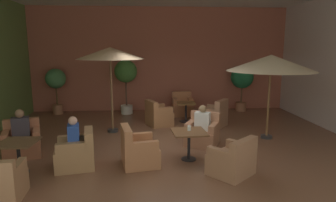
{
  "coord_description": "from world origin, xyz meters",
  "views": [
    {
      "loc": [
        -0.58,
        -7.21,
        2.56
      ],
      "look_at": [
        0.0,
        0.48,
        1.14
      ],
      "focal_mm": 31.57,
      "sensor_mm": 36.0,
      "label": 1
    }
  ],
  "objects_px": {
    "cafe_table_front_left": "(189,137)",
    "patio_umbrella_center_beige": "(110,54)",
    "potted_tree_mid_right": "(126,75)",
    "armchair_front_left_east": "(138,151)",
    "armchair_front_right_east": "(182,106)",
    "armchair_front_right_south": "(158,116)",
    "armchair_mid_center_north": "(77,153)",
    "iced_drink_cup": "(189,128)",
    "armchair_front_right_north": "(214,116)",
    "patron_blue_shirt": "(21,125)",
    "cafe_table_front_right": "(186,108)",
    "patron_by_window": "(74,134)",
    "potted_tree_left_corner": "(56,82)",
    "armchair_front_left_north": "(203,133)",
    "armchair_front_left_south": "(233,161)",
    "patron_with_friend": "(203,119)",
    "potted_tree_mid_left": "(242,80)",
    "armchair_mid_center_east": "(22,142)",
    "patio_umbrella_tall_red": "(271,63)",
    "cafe_table_mid_center": "(18,148)"
  },
  "relations": [
    {
      "from": "cafe_table_front_left",
      "to": "potted_tree_mid_left",
      "type": "height_order",
      "value": "potted_tree_mid_left"
    },
    {
      "from": "armchair_front_left_south",
      "to": "armchair_mid_center_north",
      "type": "xyz_separation_m",
      "value": [
        -3.23,
        0.61,
        0.02
      ]
    },
    {
      "from": "armchair_front_left_south",
      "to": "armchair_mid_center_north",
      "type": "relative_size",
      "value": 1.18
    },
    {
      "from": "cafe_table_front_right",
      "to": "patron_by_window",
      "type": "bearing_deg",
      "value": -127.77
    },
    {
      "from": "armchair_front_right_south",
      "to": "iced_drink_cup",
      "type": "relative_size",
      "value": 8.92
    },
    {
      "from": "cafe_table_mid_center",
      "to": "patio_umbrella_center_beige",
      "type": "bearing_deg",
      "value": 61.59
    },
    {
      "from": "armchair_front_left_east",
      "to": "armchair_front_right_east",
      "type": "xyz_separation_m",
      "value": [
        1.56,
        4.74,
        0.01
      ]
    },
    {
      "from": "armchair_mid_center_east",
      "to": "iced_drink_cup",
      "type": "bearing_deg",
      "value": -7.39
    },
    {
      "from": "armchair_front_right_south",
      "to": "patron_blue_shirt",
      "type": "xyz_separation_m",
      "value": [
        -3.35,
        -2.54,
        0.43
      ]
    },
    {
      "from": "patron_by_window",
      "to": "potted_tree_left_corner",
      "type": "bearing_deg",
      "value": 109.46
    },
    {
      "from": "armchair_front_left_south",
      "to": "armchair_front_right_north",
      "type": "bearing_deg",
      "value": 82.63
    },
    {
      "from": "potted_tree_left_corner",
      "to": "patron_with_friend",
      "type": "bearing_deg",
      "value": -39.47
    },
    {
      "from": "patio_umbrella_tall_red",
      "to": "patron_with_friend",
      "type": "relative_size",
      "value": 3.62
    },
    {
      "from": "patio_umbrella_tall_red",
      "to": "patron_with_friend",
      "type": "xyz_separation_m",
      "value": [
        -1.94,
        -0.44,
        -1.43
      ]
    },
    {
      "from": "cafe_table_front_right",
      "to": "potted_tree_left_corner",
      "type": "height_order",
      "value": "potted_tree_left_corner"
    },
    {
      "from": "armchair_mid_center_east",
      "to": "patio_umbrella_center_beige",
      "type": "relative_size",
      "value": 0.4
    },
    {
      "from": "armchair_front_left_north",
      "to": "armchair_front_right_south",
      "type": "bearing_deg",
      "value": 118.3
    },
    {
      "from": "patron_with_friend",
      "to": "cafe_table_front_left",
      "type": "bearing_deg",
      "value": -116.47
    },
    {
      "from": "cafe_table_front_left",
      "to": "patio_umbrella_center_beige",
      "type": "bearing_deg",
      "value": 129.42
    },
    {
      "from": "armchair_mid_center_east",
      "to": "patio_umbrella_center_beige",
      "type": "distance_m",
      "value": 3.37
    },
    {
      "from": "armchair_front_right_south",
      "to": "armchair_mid_center_north",
      "type": "distance_m",
      "value": 3.86
    },
    {
      "from": "cafe_table_front_right",
      "to": "iced_drink_cup",
      "type": "bearing_deg",
      "value": -96.54
    },
    {
      "from": "potted_tree_left_corner",
      "to": "patron_with_friend",
      "type": "height_order",
      "value": "potted_tree_left_corner"
    },
    {
      "from": "potted_tree_mid_left",
      "to": "patron_with_friend",
      "type": "distance_m",
      "value": 4.73
    },
    {
      "from": "armchair_front_left_north",
      "to": "potted_tree_left_corner",
      "type": "bearing_deg",
      "value": 140.94
    },
    {
      "from": "potted_tree_mid_right",
      "to": "armchair_mid_center_north",
      "type": "bearing_deg",
      "value": -98.16
    },
    {
      "from": "cafe_table_front_left",
      "to": "armchair_mid_center_east",
      "type": "bearing_deg",
      "value": 171.62
    },
    {
      "from": "armchair_front_right_south",
      "to": "armchair_front_left_north",
      "type": "bearing_deg",
      "value": -61.7
    },
    {
      "from": "armchair_front_left_east",
      "to": "armchair_front_right_north",
      "type": "bearing_deg",
      "value": 51.88
    },
    {
      "from": "patio_umbrella_tall_red",
      "to": "potted_tree_mid_left",
      "type": "bearing_deg",
      "value": 83.34
    },
    {
      "from": "armchair_front_right_south",
      "to": "patio_umbrella_tall_red",
      "type": "height_order",
      "value": "patio_umbrella_tall_red"
    },
    {
      "from": "cafe_table_mid_center",
      "to": "patio_umbrella_center_beige",
      "type": "xyz_separation_m",
      "value": [
        1.58,
        2.91,
        1.82
      ]
    },
    {
      "from": "potted_tree_mid_right",
      "to": "patio_umbrella_center_beige",
      "type": "bearing_deg",
      "value": -96.2
    },
    {
      "from": "potted_tree_mid_left",
      "to": "patron_blue_shirt",
      "type": "distance_m",
      "value": 8.17
    },
    {
      "from": "cafe_table_front_right",
      "to": "patio_umbrella_center_beige",
      "type": "distance_m",
      "value": 3.21
    },
    {
      "from": "armchair_front_right_east",
      "to": "armchair_mid_center_east",
      "type": "height_order",
      "value": "armchair_front_right_east"
    },
    {
      "from": "patron_by_window",
      "to": "patron_with_friend",
      "type": "distance_m",
      "value": 3.27
    },
    {
      "from": "armchair_front_left_south",
      "to": "armchair_front_right_east",
      "type": "xyz_separation_m",
      "value": [
        -0.35,
        5.4,
        0.03
      ]
    },
    {
      "from": "cafe_table_front_left",
      "to": "potted_tree_left_corner",
      "type": "height_order",
      "value": "potted_tree_left_corner"
    },
    {
      "from": "cafe_table_front_left",
      "to": "potted_tree_mid_right",
      "type": "height_order",
      "value": "potted_tree_mid_right"
    },
    {
      "from": "cafe_table_front_left",
      "to": "patron_blue_shirt",
      "type": "relative_size",
      "value": 1.19
    },
    {
      "from": "armchair_front_left_south",
      "to": "potted_tree_mid_right",
      "type": "bearing_deg",
      "value": 113.24
    },
    {
      "from": "armchair_front_right_south",
      "to": "armchair_front_left_east",
      "type": "bearing_deg",
      "value": -100.04
    },
    {
      "from": "potted_tree_left_corner",
      "to": "patron_blue_shirt",
      "type": "relative_size",
      "value": 2.57
    },
    {
      "from": "armchair_mid_center_north",
      "to": "armchair_front_left_south",
      "type": "bearing_deg",
      "value": -10.71
    },
    {
      "from": "patron_blue_shirt",
      "to": "potted_tree_left_corner",
      "type": "bearing_deg",
      "value": 95.88
    },
    {
      "from": "armchair_front_left_east",
      "to": "cafe_table_mid_center",
      "type": "bearing_deg",
      "value": -173.74
    },
    {
      "from": "armchair_mid_center_east",
      "to": "armchair_front_left_east",
      "type": "bearing_deg",
      "value": -16.15
    },
    {
      "from": "patron_blue_shirt",
      "to": "cafe_table_front_right",
      "type": "bearing_deg",
      "value": 34.13
    },
    {
      "from": "patio_umbrella_center_beige",
      "to": "patron_with_friend",
      "type": "xyz_separation_m",
      "value": [
        2.5,
        -1.41,
        -1.67
      ]
    }
  ]
}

